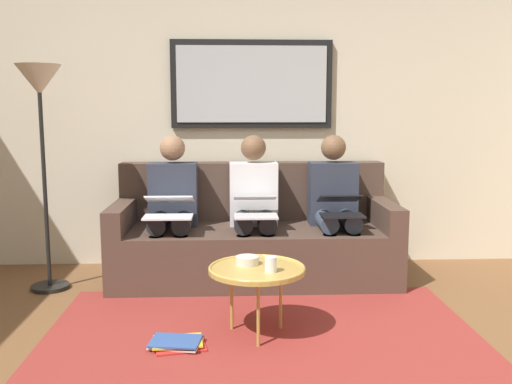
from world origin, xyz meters
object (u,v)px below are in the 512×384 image
object	(u,v)px
framed_mirror	(252,84)
person_left	(335,203)
laptop_black	(341,206)
laptop_silver	(255,206)
laptop_white	(169,207)
magazine_stack	(177,343)
standing_lamp	(40,105)
bowl	(247,260)
person_middle	(254,203)
couch	(254,238)
coffee_table	(257,270)
person_right	(172,204)
cup	(271,264)

from	to	relation	value
framed_mirror	person_left	bearing A→B (deg)	144.48
laptop_black	laptop_silver	distance (m)	0.64
laptop_black	laptop_white	size ratio (longest dim) A/B	0.98
laptop_black	laptop_white	xyz separation A→B (m)	(1.28, -0.00, 0.00)
magazine_stack	standing_lamp	bearing A→B (deg)	-46.32
bowl	person_middle	distance (m)	1.09
laptop_black	person_middle	bearing A→B (deg)	-20.60
couch	bowl	bearing A→B (deg)	85.68
person_middle	framed_mirror	bearing A→B (deg)	-90.00
person_left	laptop_silver	world-z (taller)	person_left
person_left	laptop_black	bearing A→B (deg)	90.00
laptop_black	laptop_silver	bearing A→B (deg)	-0.09
coffee_table	laptop_black	world-z (taller)	laptop_black
person_right	magazine_stack	xyz separation A→B (m)	(-0.15, 1.31, -0.58)
framed_mirror	person_left	xyz separation A→B (m)	(-0.64, 0.46, -0.94)
person_left	magazine_stack	bearing A→B (deg)	49.09
laptop_white	standing_lamp	xyz separation A→B (m)	(0.91, -0.04, 0.74)
person_left	standing_lamp	bearing A→B (deg)	5.19
framed_mirror	magazine_stack	world-z (taller)	framed_mirror
framed_mirror	person_middle	size ratio (longest dim) A/B	1.19
person_middle	person_left	bearing A→B (deg)	180.00
cup	person_middle	size ratio (longest dim) A/B	0.08
cup	laptop_white	xyz separation A→B (m)	(0.68, -1.00, 0.17)
person_left	person_middle	distance (m)	0.64
bowl	laptop_silver	size ratio (longest dim) A/B	0.38
laptop_black	standing_lamp	distance (m)	2.31
laptop_black	magazine_stack	size ratio (longest dim) A/B	1.03
laptop_silver	laptop_white	xyz separation A→B (m)	(0.64, -0.00, -0.00)
coffee_table	person_right	bearing A→B (deg)	-62.08
coffee_table	couch	bearing A→B (deg)	-91.47
laptop_white	cup	bearing A→B (deg)	124.32
laptop_white	standing_lamp	distance (m)	1.18
coffee_table	person_right	distance (m)	1.32
person_middle	coffee_table	bearing A→B (deg)	88.45
person_left	laptop_black	xyz separation A→B (m)	(-0.00, 0.24, 0.02)
person_middle	couch	bearing A→B (deg)	-90.00
laptop_black	person_right	world-z (taller)	person_right
person_left	laptop_white	world-z (taller)	person_left
laptop_black	person_middle	size ratio (longest dim) A/B	0.31
standing_lamp	cup	bearing A→B (deg)	146.81
laptop_silver	laptop_white	size ratio (longest dim) A/B	1.04
person_left	laptop_black	distance (m)	0.24
framed_mirror	laptop_silver	world-z (taller)	framed_mirror
framed_mirror	couch	bearing A→B (deg)	90.00
laptop_black	laptop_silver	xyz separation A→B (m)	(0.64, -0.00, 0.01)
coffee_table	person_right	world-z (taller)	person_right
standing_lamp	framed_mirror	bearing A→B (deg)	-157.07
couch	coffee_table	distance (m)	1.22
person_middle	person_right	size ratio (longest dim) A/B	1.00
laptop_black	person_middle	world-z (taller)	person_middle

